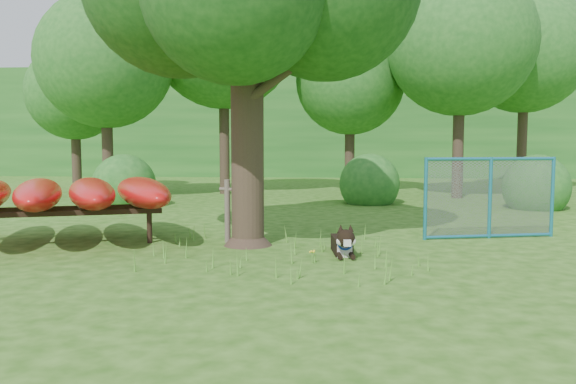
{
  "coord_description": "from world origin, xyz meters",
  "views": [
    {
      "loc": [
        0.97,
        -7.93,
        1.78
      ],
      "look_at": [
        0.2,
        1.2,
        1.0
      ],
      "focal_mm": 35.0,
      "sensor_mm": 36.0,
      "label": 1
    }
  ],
  "objects": [
    {
      "name": "shrub_right",
      "position": [
        6.5,
        8.0,
        0.0
      ],
      "size": [
        1.8,
        1.8,
        1.8
      ],
      "primitive_type": "sphere",
      "color": "#205F1E",
      "rests_on": "ground"
    },
    {
      "name": "bg_tree_c",
      "position": [
        1.5,
        13.0,
        4.11
      ],
      "size": [
        4.0,
        4.0,
        6.12
      ],
      "color": "#31241B",
      "rests_on": "ground"
    },
    {
      "name": "wooded_hillside",
      "position": [
        0.0,
        28.0,
        3.0
      ],
      "size": [
        80.0,
        12.0,
        6.0
      ],
      "primitive_type": "cube",
      "color": "#205F1E",
      "rests_on": "ground"
    },
    {
      "name": "wildflower_clump",
      "position": [
        0.64,
        0.38,
        0.16
      ],
      "size": [
        0.09,
        0.08,
        0.2
      ],
      "rotation": [
        0.0,
        0.0,
        0.3
      ],
      "color": "#5B9C33",
      "rests_on": "ground"
    },
    {
      "name": "bg_tree_e",
      "position": [
        8.0,
        14.0,
        5.23
      ],
      "size": [
        4.6,
        4.6,
        7.55
      ],
      "color": "#31241B",
      "rests_on": "ground"
    },
    {
      "name": "bg_tree_a",
      "position": [
        -6.5,
        10.0,
        4.48
      ],
      "size": [
        4.4,
        4.4,
        6.7
      ],
      "color": "#31241B",
      "rests_on": "ground"
    },
    {
      "name": "bg_tree_f",
      "position": [
        -9.0,
        13.0,
        3.73
      ],
      "size": [
        3.6,
        3.6,
        5.55
      ],
      "color": "#31241B",
      "rests_on": "ground"
    },
    {
      "name": "shrub_left",
      "position": [
        -5.0,
        7.5,
        0.0
      ],
      "size": [
        1.8,
        1.8,
        1.8
      ],
      "primitive_type": "sphere",
      "color": "#205F1E",
      "rests_on": "ground"
    },
    {
      "name": "fence_section",
      "position": [
        3.89,
        2.91,
        0.77
      ],
      "size": [
        2.58,
        0.68,
        2.57
      ],
      "rotation": [
        0.0,
        0.0,
        0.23
      ],
      "color": "teal",
      "rests_on": "ground"
    },
    {
      "name": "bg_tree_b",
      "position": [
        -3.0,
        12.0,
        5.61
      ],
      "size": [
        5.2,
        5.2,
        8.22
      ],
      "color": "#31241B",
      "rests_on": "ground"
    },
    {
      "name": "kayak_rack",
      "position": [
        -3.87,
        1.75,
        0.89
      ],
      "size": [
        4.73,
        4.25,
        1.17
      ],
      "rotation": [
        0.0,
        0.0,
        0.34
      ],
      "color": "black",
      "rests_on": "ground"
    },
    {
      "name": "ground",
      "position": [
        0.0,
        0.0,
        0.0
      ],
      "size": [
        80.0,
        80.0,
        0.0
      ],
      "primitive_type": "plane",
      "color": "#245310",
      "rests_on": "ground"
    },
    {
      "name": "shrub_mid",
      "position": [
        2.0,
        9.0,
        0.0
      ],
      "size": [
        1.8,
        1.8,
        1.8
      ],
      "primitive_type": "sphere",
      "color": "#205F1E",
      "rests_on": "ground"
    },
    {
      "name": "bg_tree_d",
      "position": [
        5.0,
        11.0,
        5.08
      ],
      "size": [
        4.8,
        4.8,
        7.5
      ],
      "color": "#31241B",
      "rests_on": "ground"
    },
    {
      "name": "husky_dog",
      "position": [
        1.11,
        1.04,
        0.19
      ],
      "size": [
        0.4,
        1.24,
        0.55
      ],
      "rotation": [
        0.0,
        0.0,
        0.11
      ],
      "color": "black",
      "rests_on": "ground"
    },
    {
      "name": "wooden_post",
      "position": [
        -0.97,
        2.02,
        0.61
      ],
      "size": [
        0.31,
        0.17,
        1.15
      ],
      "rotation": [
        0.0,
        0.0,
        -0.37
      ],
      "color": "brown",
      "rests_on": "ground"
    }
  ]
}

